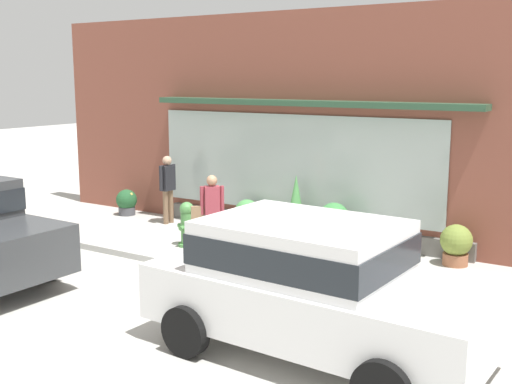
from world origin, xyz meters
The scene contains 12 objects.
ground_plane centered at (0.00, 0.00, 0.00)m, with size 60.00×60.00×0.00m, color #B2AFA8.
curb_strip centered at (0.00, -0.20, 0.06)m, with size 14.00×0.24×0.12m, color #B2B2AD.
storefront centered at (-0.01, 3.19, 2.32)m, with size 14.00×0.81×4.73m.
fire_hydrant centered at (-1.64, 1.00, 0.46)m, with size 0.43×0.40×0.91m.
pedestrian_with_handbag centered at (-0.87, 0.78, 0.88)m, with size 0.52×0.47×1.54m.
pedestrian_passerby centered at (-3.29, 2.36, 0.93)m, with size 0.22×0.51×1.58m.
parked_car_white centered at (2.84, -2.16, 0.94)m, with size 4.24×2.19×1.67m.
potted_plant_by_entrance centered at (0.91, 2.46, 0.50)m, with size 0.61×0.61×0.92m.
potted_plant_trailing_edge centered at (-1.25, 2.61, 0.40)m, with size 0.55×0.55×0.73m.
potted_plant_doorstep centered at (-4.74, 2.49, 0.33)m, with size 0.51×0.51×0.64m.
potted_plant_low_front centered at (3.29, 2.60, 0.40)m, with size 0.58×0.58×0.75m.
potted_plant_window_left centered at (-0.03, 2.60, 0.67)m, with size 0.42×0.42×1.39m.
Camera 1 is at (6.29, -8.75, 3.38)m, focal length 44.74 mm.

